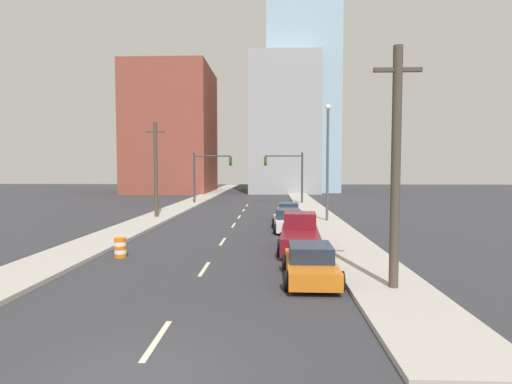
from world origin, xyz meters
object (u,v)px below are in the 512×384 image
(traffic_signal_left, at_px, (205,170))
(traffic_signal_right, at_px, (291,170))
(utility_pole_right_near, at_px, (396,167))
(sedan_white, at_px, (288,221))
(pickup_truck_maroon, at_px, (300,235))
(sedan_orange, at_px, (310,264))
(utility_pole_left_mid, at_px, (156,169))
(sedan_silver, at_px, (288,212))
(street_lamp, at_px, (328,155))
(traffic_barrel, at_px, (120,248))

(traffic_signal_left, height_order, traffic_signal_right, same)
(utility_pole_right_near, distance_m, sedan_white, 14.36)
(utility_pole_right_near, distance_m, pickup_truck_maroon, 8.49)
(traffic_signal_right, height_order, sedan_orange, traffic_signal_right)
(traffic_signal_left, relative_size, utility_pole_right_near, 0.74)
(utility_pole_left_mid, xyz_separation_m, sedan_silver, (11.20, -0.27, -3.53))
(utility_pole_right_near, relative_size, sedan_orange, 1.94)
(traffic_signal_left, bearing_deg, street_lamp, -52.71)
(traffic_signal_left, distance_m, utility_pole_right_near, 36.07)
(pickup_truck_maroon, distance_m, sedan_silver, 12.15)
(traffic_barrel, xyz_separation_m, sedan_silver, (8.66, 14.44, 0.18))
(traffic_signal_right, relative_size, sedan_white, 1.31)
(sedan_silver, bearing_deg, sedan_white, -91.56)
(traffic_signal_left, xyz_separation_m, traffic_signal_right, (10.26, 0.00, 0.00))
(utility_pole_left_mid, relative_size, street_lamp, 0.88)
(traffic_signal_right, distance_m, traffic_barrel, 30.76)
(traffic_signal_left, height_order, pickup_truck_maroon, traffic_signal_left)
(sedan_orange, bearing_deg, utility_pole_right_near, -26.15)
(traffic_signal_right, relative_size, sedan_orange, 1.43)
(traffic_barrel, distance_m, sedan_white, 12.02)
(sedan_orange, xyz_separation_m, pickup_truck_maroon, (0.02, 5.87, 0.12))
(traffic_signal_right, bearing_deg, traffic_barrel, -108.21)
(traffic_signal_right, bearing_deg, street_lamp, -82.70)
(street_lamp, bearing_deg, traffic_barrel, -132.20)
(sedan_white, bearing_deg, pickup_truck_maroon, -88.56)
(sedan_orange, height_order, sedan_silver, sedan_silver)
(utility_pole_right_near, bearing_deg, traffic_signal_left, 109.72)
(traffic_signal_left, height_order, sedan_white, traffic_signal_left)
(utility_pole_right_near, bearing_deg, sedan_silver, 98.23)
(traffic_barrel, bearing_deg, street_lamp, 47.80)
(traffic_signal_right, xyz_separation_m, sedan_silver, (-0.89, -14.58, -3.37))
(utility_pole_left_mid, distance_m, traffic_barrel, 15.39)
(traffic_signal_left, distance_m, sedan_white, 22.59)
(utility_pole_right_near, xyz_separation_m, sedan_silver, (-2.80, 19.37, -3.65))
(traffic_signal_left, distance_m, pickup_truck_maroon, 28.54)
(traffic_signal_left, relative_size, street_lamp, 0.67)
(sedan_white, relative_size, sedan_silver, 0.98)
(traffic_signal_right, xyz_separation_m, traffic_barrel, (-9.55, -29.02, -3.55))
(traffic_barrel, bearing_deg, traffic_signal_left, 91.41)
(traffic_signal_left, bearing_deg, sedan_white, -65.97)
(traffic_signal_right, bearing_deg, utility_pole_left_mid, -130.20)
(sedan_orange, distance_m, sedan_silver, 18.01)
(pickup_truck_maroon, bearing_deg, traffic_signal_left, 112.86)
(utility_pole_right_near, bearing_deg, sedan_white, 102.79)
(traffic_signal_right, relative_size, pickup_truck_maroon, 1.08)
(traffic_barrel, height_order, street_lamp, street_lamp)
(traffic_signal_left, xyz_separation_m, pickup_truck_maroon, (9.46, -26.72, -3.26))
(traffic_signal_right, distance_m, street_lamp, 16.38)
(pickup_truck_maroon, height_order, sedan_white, pickup_truck_maroon)
(traffic_signal_right, distance_m, sedan_silver, 14.99)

